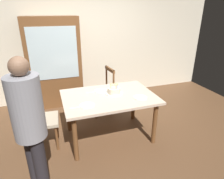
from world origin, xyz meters
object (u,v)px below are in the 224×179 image
birthday_cake (114,91)px  person_celebrant (30,125)px  chair_spindle_back (102,92)px  plate_far_side (101,91)px  chair_upholstered (37,116)px  dining_table (109,101)px  china_cabinet (55,63)px  plate_near_celebrant (87,105)px  plate_near_guest (140,97)px

birthday_cake → person_celebrant: (-1.20, -0.85, 0.13)m
chair_spindle_back → plate_far_side: bearing=-107.9°
chair_spindle_back → chair_upholstered: (-1.23, -0.73, 0.07)m
dining_table → chair_spindle_back: size_ratio=1.52×
china_cabinet → plate_far_side: bearing=-64.0°
dining_table → birthday_cake: (0.10, 0.05, 0.14)m
plate_far_side → chair_spindle_back: bearing=72.1°
plate_near_celebrant → china_cabinet: china_cabinet is taller
dining_table → plate_near_guest: 0.50m
birthday_cake → china_cabinet: 1.72m
chair_spindle_back → chair_upholstered: 1.43m
plate_far_side → china_cabinet: china_cabinet is taller
plate_near_celebrant → plate_near_guest: size_ratio=1.00×
plate_near_celebrant → chair_upholstered: bearing=155.6°
dining_table → plate_far_side: size_ratio=6.58×
plate_far_side → person_celebrant: bearing=-135.2°
plate_far_side → chair_upholstered: 1.07m
dining_table → china_cabinet: (-0.72, 1.56, 0.29)m
plate_far_side → chair_spindle_back: 0.70m
plate_near_celebrant → chair_spindle_back: size_ratio=0.23×
dining_table → plate_near_celebrant: 0.47m
chair_spindle_back → birthday_cake: bearing=-91.4°
china_cabinet → birthday_cake: bearing=-61.4°
birthday_cake → plate_near_guest: size_ratio=1.27×
chair_upholstered → dining_table: bearing=-5.1°
dining_table → plate_near_celebrant: size_ratio=6.58×
dining_table → birthday_cake: birthday_cake is taller
birthday_cake → plate_near_celebrant: 0.57m
plate_far_side → chair_upholstered: size_ratio=0.23×
china_cabinet → dining_table: bearing=-65.2°
china_cabinet → plate_near_celebrant: bearing=-79.7°
plate_near_celebrant → china_cabinet: size_ratio=0.12×
plate_far_side → birthday_cake: bearing=-45.1°
birthday_cake → plate_far_side: bearing=134.9°
dining_table → chair_upholstered: (-1.11, 0.10, -0.13)m
plate_near_celebrant → chair_upholstered: 0.82m
person_celebrant → china_cabinet: 2.39m
plate_far_side → china_cabinet: (-0.65, 1.33, 0.19)m
birthday_cake → person_celebrant: size_ratio=0.17×
plate_near_guest → chair_upholstered: (-1.55, 0.32, -0.23)m
dining_table → chair_spindle_back: (0.12, 0.82, -0.20)m
plate_near_guest → person_celebrant: person_celebrant is taller
plate_near_guest → plate_far_side: bearing=138.3°
plate_far_side → plate_near_guest: 0.68m
dining_table → chair_spindle_back: chair_spindle_back is taller
dining_table → plate_near_guest: size_ratio=6.58×
plate_near_celebrant → plate_near_guest: 0.83m
chair_upholstered → person_celebrant: bearing=-89.4°
dining_table → chair_upholstered: 1.12m
dining_table → birthday_cake: 0.18m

